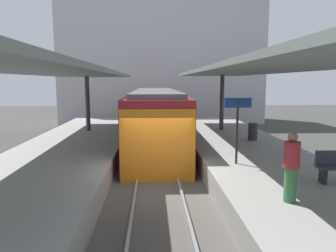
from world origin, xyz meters
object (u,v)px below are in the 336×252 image
(platform_sign, at_px, (238,116))
(passenger_mid_platform, at_px, (291,166))
(litter_bin, at_px, (253,132))
(commuter_train, at_px, (156,119))

(platform_sign, distance_m, passenger_mid_platform, 3.53)
(litter_bin, bearing_deg, commuter_train, 151.35)
(commuter_train, distance_m, litter_bin, 5.20)
(litter_bin, relative_size, passenger_mid_platform, 0.49)
(commuter_train, bearing_deg, platform_sign, -68.57)
(commuter_train, bearing_deg, litter_bin, -28.65)
(platform_sign, height_order, passenger_mid_platform, platform_sign)
(platform_sign, bearing_deg, litter_bin, 65.70)
(commuter_train, height_order, platform_sign, commuter_train)
(passenger_mid_platform, bearing_deg, platform_sign, 95.46)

